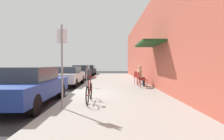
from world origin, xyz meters
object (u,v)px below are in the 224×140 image
parked_car_1 (68,76)px  cafe_chair_2 (137,77)px  cafe_chair_0 (142,79)px  cafe_chair_1 (140,78)px  bicycle_0 (89,92)px  street_sign (62,60)px  parked_car_2 (81,72)px  seated_patron_1 (141,75)px  parked_car_3 (89,70)px  parking_meter (86,74)px  parked_car_0 (29,85)px

parked_car_1 → cafe_chair_2: bearing=-1.2°
cafe_chair_0 → cafe_chair_1: bearing=90.1°
parked_car_1 → bicycle_0: bearing=-69.5°
street_sign → bicycle_0: 1.65m
parked_car_2 → parked_car_1: bearing=-90.0°
seated_patron_1 → parked_car_2: bearing=125.8°
parked_car_3 → parked_car_2: bearing=-90.0°
parking_meter → bicycle_0: bearing=-80.9°
cafe_chair_1 → cafe_chair_2: size_ratio=1.00×
bicycle_0 → cafe_chair_1: (2.66, 4.77, 0.14)m
bicycle_0 → cafe_chair_2: bearing=65.6°
parking_meter → bicycle_0: (0.68, -4.24, -0.41)m
parked_car_3 → cafe_chair_0: size_ratio=5.06×
parked_car_3 → seated_patron_1: seated_patron_1 is taller
parked_car_1 → cafe_chair_0: bearing=-22.8°
parking_meter → bicycle_0: parking_meter is taller
parking_meter → cafe_chair_0: (3.34, -0.32, -0.26)m
cafe_chair_1 → seated_patron_1: seated_patron_1 is taller
cafe_chair_1 → parked_car_1: bearing=166.2°
parked_car_3 → cafe_chair_2: parked_car_3 is taller
parked_car_2 → street_sign: size_ratio=1.69×
parked_car_3 → parking_meter: parking_meter is taller
cafe_chair_0 → seated_patron_1: size_ratio=0.67×
parked_car_3 → cafe_chair_2: size_ratio=5.06×
parked_car_3 → cafe_chair_1: bearing=-69.2°
parked_car_3 → cafe_chair_1: parked_car_3 is taller
bicycle_0 → cafe_chair_2: size_ratio=1.97×
parked_car_0 → cafe_chair_1: bearing=43.8°
parked_car_2 → bicycle_0: (2.23, -11.62, -0.24)m
cafe_chair_1 → parking_meter: bearing=-171.0°
street_sign → cafe_chair_0: bearing=55.0°
seated_patron_1 → parked_car_1: bearing=166.4°
parked_car_3 → bicycle_0: 17.78m
parked_car_2 → parking_meter: (1.55, -7.39, 0.17)m
cafe_chair_2 → parked_car_1: bearing=178.8°
parked_car_0 → cafe_chair_2: parked_car_0 is taller
cafe_chair_2 → cafe_chair_0: bearing=-90.1°
street_sign → parked_car_2: bearing=96.8°
parking_meter → cafe_chair_1: size_ratio=1.52×
parked_car_2 → parked_car_3: 6.01m
parking_meter → cafe_chair_2: bearing=26.1°
parked_car_1 → cafe_chair_2: (4.89, -0.10, -0.07)m
parked_car_1 → parked_car_3: 11.66m
parked_car_2 → cafe_chair_0: 9.12m
street_sign → parked_car_0: bearing=146.5°
bicycle_0 → cafe_chair_0: size_ratio=1.97×
parked_car_3 → parking_meter: size_ratio=3.33×
street_sign → cafe_chair_0: street_sign is taller
seated_patron_1 → parked_car_3: bearing=111.0°
parked_car_1 → parking_meter: (1.55, -1.74, 0.19)m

